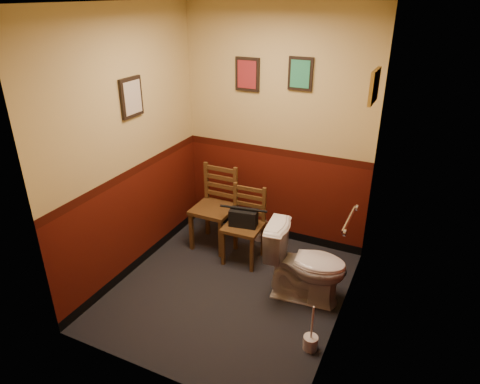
% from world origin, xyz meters
% --- Properties ---
extents(floor, '(2.20, 2.40, 0.00)m').
position_xyz_m(floor, '(0.00, 0.00, 0.00)').
color(floor, black).
rests_on(floor, ground).
extents(ceiling, '(2.20, 2.40, 0.00)m').
position_xyz_m(ceiling, '(0.00, 0.00, 2.70)').
color(ceiling, silver).
rests_on(ceiling, ground).
extents(wall_back, '(2.20, 0.00, 2.70)m').
position_xyz_m(wall_back, '(0.00, 1.20, 1.35)').
color(wall_back, '#481109').
rests_on(wall_back, ground).
extents(wall_front, '(2.20, 0.00, 2.70)m').
position_xyz_m(wall_front, '(0.00, -1.20, 1.35)').
color(wall_front, '#481109').
rests_on(wall_front, ground).
extents(wall_left, '(0.00, 2.40, 2.70)m').
position_xyz_m(wall_left, '(-1.10, 0.00, 1.35)').
color(wall_left, '#481109').
rests_on(wall_left, ground).
extents(wall_right, '(0.00, 2.40, 2.70)m').
position_xyz_m(wall_right, '(1.10, 0.00, 1.35)').
color(wall_right, '#481109').
rests_on(wall_right, ground).
extents(grab_bar, '(0.05, 0.56, 0.06)m').
position_xyz_m(grab_bar, '(1.07, 0.25, 0.95)').
color(grab_bar, silver).
rests_on(grab_bar, wall_right).
extents(framed_print_back_a, '(0.28, 0.04, 0.36)m').
position_xyz_m(framed_print_back_a, '(-0.35, 1.18, 1.95)').
color(framed_print_back_a, black).
rests_on(framed_print_back_a, wall_back).
extents(framed_print_back_b, '(0.26, 0.04, 0.34)m').
position_xyz_m(framed_print_back_b, '(0.25, 1.18, 2.00)').
color(framed_print_back_b, black).
rests_on(framed_print_back_b, wall_back).
extents(framed_print_left, '(0.04, 0.30, 0.38)m').
position_xyz_m(framed_print_left, '(-1.08, 0.10, 1.85)').
color(framed_print_left, black).
rests_on(framed_print_left, wall_left).
extents(framed_print_right, '(0.04, 0.34, 0.28)m').
position_xyz_m(framed_print_right, '(1.08, 0.60, 2.05)').
color(framed_print_right, olive).
rests_on(framed_print_right, wall_right).
extents(toilet, '(0.83, 0.52, 0.77)m').
position_xyz_m(toilet, '(0.72, 0.22, 0.39)').
color(toilet, white).
rests_on(toilet, floor).
extents(toilet_brush, '(0.13, 0.13, 0.45)m').
position_xyz_m(toilet_brush, '(0.98, -0.42, 0.07)').
color(toilet_brush, silver).
rests_on(toilet_brush, floor).
extents(chair_left, '(0.45, 0.45, 0.96)m').
position_xyz_m(chair_left, '(-0.55, 0.73, 0.48)').
color(chair_left, brown).
rests_on(chair_left, floor).
extents(chair_right, '(0.41, 0.41, 0.86)m').
position_xyz_m(chair_right, '(-0.10, 0.59, 0.43)').
color(chair_right, brown).
rests_on(chair_right, floor).
extents(handbag, '(0.32, 0.20, 0.22)m').
position_xyz_m(handbag, '(-0.10, 0.55, 0.54)').
color(handbag, black).
rests_on(handbag, chair_right).
extents(tp_stack, '(0.22, 0.13, 0.28)m').
position_xyz_m(tp_stack, '(-0.05, 1.01, 0.12)').
color(tp_stack, silver).
rests_on(tp_stack, floor).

